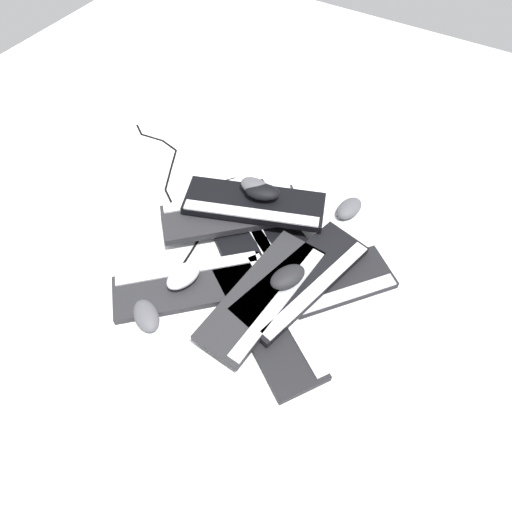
{
  "coord_description": "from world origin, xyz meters",
  "views": [
    {
      "loc": [
        -0.73,
        -0.44,
        1.13
      ],
      "look_at": [
        -0.04,
        -0.02,
        0.04
      ],
      "focal_mm": 32.0,
      "sensor_mm": 36.0,
      "label": 1
    }
  ],
  "objects_px": {
    "keyboard_1": "(237,230)",
    "mouse_4": "(263,192)",
    "keyboard_4": "(319,288)",
    "keyboard_7": "(231,213)",
    "mouse_0": "(288,277)",
    "mouse_5": "(146,316)",
    "keyboard_3": "(268,320)",
    "mouse_1": "(349,208)",
    "keyboard_0": "(273,232)",
    "mouse_2": "(183,276)",
    "keyboard_6": "(302,280)",
    "keyboard_8": "(254,204)",
    "keyboard_5": "(263,295)",
    "mouse_3": "(256,187)",
    "keyboard_2": "(190,286)"
  },
  "relations": [
    {
      "from": "keyboard_4",
      "to": "mouse_0",
      "type": "distance_m",
      "value": 0.12
    },
    {
      "from": "keyboard_1",
      "to": "mouse_4",
      "type": "relative_size",
      "value": 3.99
    },
    {
      "from": "keyboard_6",
      "to": "mouse_4",
      "type": "distance_m",
      "value": 0.31
    },
    {
      "from": "keyboard_4",
      "to": "mouse_1",
      "type": "height_order",
      "value": "mouse_1"
    },
    {
      "from": "keyboard_3",
      "to": "keyboard_6",
      "type": "distance_m",
      "value": 0.15
    },
    {
      "from": "keyboard_0",
      "to": "mouse_2",
      "type": "height_order",
      "value": "mouse_2"
    },
    {
      "from": "mouse_5",
      "to": "keyboard_1",
      "type": "bearing_deg",
      "value": -65.64
    },
    {
      "from": "keyboard_0",
      "to": "keyboard_6",
      "type": "bearing_deg",
      "value": -127.76
    },
    {
      "from": "keyboard_5",
      "to": "mouse_0",
      "type": "height_order",
      "value": "mouse_0"
    },
    {
      "from": "keyboard_6",
      "to": "mouse_2",
      "type": "bearing_deg",
      "value": 119.72
    },
    {
      "from": "keyboard_7",
      "to": "mouse_4",
      "type": "height_order",
      "value": "mouse_4"
    },
    {
      "from": "mouse_0",
      "to": "mouse_1",
      "type": "xyz_separation_m",
      "value": [
        0.38,
        -0.03,
        -0.06
      ]
    },
    {
      "from": "mouse_4",
      "to": "keyboard_3",
      "type": "bearing_deg",
      "value": -77.06
    },
    {
      "from": "keyboard_1",
      "to": "mouse_1",
      "type": "relative_size",
      "value": 3.99
    },
    {
      "from": "mouse_4",
      "to": "keyboard_4",
      "type": "bearing_deg",
      "value": -49.66
    },
    {
      "from": "keyboard_4",
      "to": "keyboard_6",
      "type": "bearing_deg",
      "value": 112.14
    },
    {
      "from": "keyboard_0",
      "to": "keyboard_1",
      "type": "relative_size",
      "value": 1.03
    },
    {
      "from": "keyboard_1",
      "to": "mouse_4",
      "type": "distance_m",
      "value": 0.15
    },
    {
      "from": "mouse_0",
      "to": "mouse_3",
      "type": "height_order",
      "value": "mouse_3"
    },
    {
      "from": "mouse_2",
      "to": "mouse_0",
      "type": "bearing_deg",
      "value": 131.65
    },
    {
      "from": "keyboard_8",
      "to": "keyboard_5",
      "type": "bearing_deg",
      "value": -144.29
    },
    {
      "from": "keyboard_6",
      "to": "keyboard_8",
      "type": "xyz_separation_m",
      "value": [
        0.16,
        0.26,
        0.03
      ]
    },
    {
      "from": "mouse_1",
      "to": "mouse_3",
      "type": "xyz_separation_m",
      "value": [
        -0.15,
        0.27,
        0.09
      ]
    },
    {
      "from": "keyboard_6",
      "to": "mouse_3",
      "type": "distance_m",
      "value": 0.34
    },
    {
      "from": "keyboard_2",
      "to": "mouse_5",
      "type": "distance_m",
      "value": 0.15
    },
    {
      "from": "mouse_2",
      "to": "mouse_4",
      "type": "distance_m",
      "value": 0.36
    },
    {
      "from": "keyboard_0",
      "to": "keyboard_4",
      "type": "xyz_separation_m",
      "value": [
        -0.11,
        -0.22,
        0.0
      ]
    },
    {
      "from": "keyboard_3",
      "to": "keyboard_0",
      "type": "bearing_deg",
      "value": 27.26
    },
    {
      "from": "keyboard_0",
      "to": "mouse_2",
      "type": "distance_m",
      "value": 0.33
    },
    {
      "from": "keyboard_8",
      "to": "mouse_0",
      "type": "distance_m",
      "value": 0.3
    },
    {
      "from": "keyboard_6",
      "to": "mouse_2",
      "type": "height_order",
      "value": "mouse_2"
    },
    {
      "from": "keyboard_4",
      "to": "mouse_0",
      "type": "xyz_separation_m",
      "value": [
        -0.06,
        0.08,
        0.07
      ]
    },
    {
      "from": "keyboard_3",
      "to": "mouse_3",
      "type": "distance_m",
      "value": 0.43
    },
    {
      "from": "keyboard_4",
      "to": "keyboard_7",
      "type": "height_order",
      "value": "keyboard_7"
    },
    {
      "from": "keyboard_0",
      "to": "mouse_4",
      "type": "bearing_deg",
      "value": 52.59
    },
    {
      "from": "keyboard_4",
      "to": "mouse_1",
      "type": "bearing_deg",
      "value": 9.18
    },
    {
      "from": "keyboard_6",
      "to": "mouse_4",
      "type": "xyz_separation_m",
      "value": [
        0.19,
        0.24,
        0.07
      ]
    },
    {
      "from": "keyboard_5",
      "to": "mouse_2",
      "type": "relative_size",
      "value": 4.1
    },
    {
      "from": "keyboard_2",
      "to": "mouse_1",
      "type": "distance_m",
      "value": 0.58
    },
    {
      "from": "keyboard_2",
      "to": "keyboard_8",
      "type": "xyz_separation_m",
      "value": [
        0.33,
        -0.02,
        0.06
      ]
    },
    {
      "from": "keyboard_2",
      "to": "mouse_5",
      "type": "xyz_separation_m",
      "value": [
        -0.15,
        0.04,
        0.01
      ]
    },
    {
      "from": "keyboard_3",
      "to": "keyboard_7",
      "type": "relative_size",
      "value": 1.06
    },
    {
      "from": "keyboard_3",
      "to": "mouse_1",
      "type": "xyz_separation_m",
      "value": [
        0.49,
        -0.02,
        0.01
      ]
    },
    {
      "from": "keyboard_0",
      "to": "keyboard_6",
      "type": "distance_m",
      "value": 0.22
    },
    {
      "from": "mouse_3",
      "to": "mouse_5",
      "type": "distance_m",
      "value": 0.52
    },
    {
      "from": "keyboard_4",
      "to": "keyboard_8",
      "type": "height_order",
      "value": "keyboard_8"
    },
    {
      "from": "keyboard_8",
      "to": "mouse_2",
      "type": "xyz_separation_m",
      "value": [
        -0.33,
        0.04,
        -0.02
      ]
    },
    {
      "from": "keyboard_1",
      "to": "keyboard_5",
      "type": "xyz_separation_m",
      "value": [
        -0.18,
        -0.2,
        0.03
      ]
    },
    {
      "from": "keyboard_1",
      "to": "keyboard_3",
      "type": "bearing_deg",
      "value": -133.02
    },
    {
      "from": "keyboard_6",
      "to": "keyboard_8",
      "type": "height_order",
      "value": "keyboard_8"
    }
  ]
}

